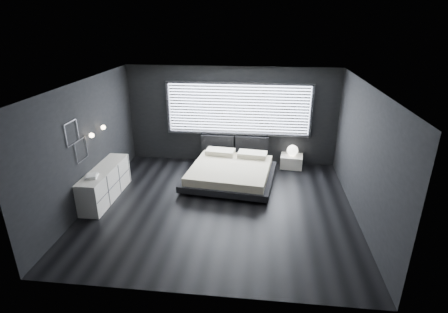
# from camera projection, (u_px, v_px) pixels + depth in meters

# --- Properties ---
(room) EXTENTS (6.04, 6.00, 2.80)m
(room) POSITION_uv_depth(u_px,v_px,m) (220.00, 150.00, 7.50)
(room) COLOR black
(room) RESTS_ON ground
(window) EXTENTS (4.14, 0.09, 1.52)m
(window) POSITION_uv_depth(u_px,v_px,m) (238.00, 109.00, 9.88)
(window) COLOR white
(window) RESTS_ON ground
(headboard) EXTENTS (1.96, 0.16, 0.52)m
(headboard) POSITION_uv_depth(u_px,v_px,m) (235.00, 144.00, 10.23)
(headboard) COLOR black
(headboard) RESTS_ON ground
(sconce_near) EXTENTS (0.18, 0.11, 0.11)m
(sconce_near) POSITION_uv_depth(u_px,v_px,m) (91.00, 135.00, 7.77)
(sconce_near) COLOR silver
(sconce_near) RESTS_ON ground
(sconce_far) EXTENTS (0.18, 0.11, 0.11)m
(sconce_far) POSITION_uv_depth(u_px,v_px,m) (103.00, 127.00, 8.32)
(sconce_far) COLOR silver
(sconce_far) RESTS_ON ground
(wall_art_upper) EXTENTS (0.01, 0.48, 0.48)m
(wall_art_upper) POSITION_uv_depth(u_px,v_px,m) (72.00, 133.00, 7.13)
(wall_art_upper) COLOR #47474C
(wall_art_upper) RESTS_ON ground
(wall_art_lower) EXTENTS (0.01, 0.48, 0.48)m
(wall_art_lower) POSITION_uv_depth(u_px,v_px,m) (81.00, 150.00, 7.54)
(wall_art_lower) COLOR #47474C
(wall_art_lower) RESTS_ON ground
(bed) EXTENTS (2.45, 2.36, 0.58)m
(bed) POSITION_uv_depth(u_px,v_px,m) (231.00, 172.00, 9.16)
(bed) COLOR black
(bed) RESTS_ON ground
(nightstand) EXTENTS (0.66, 0.57, 0.36)m
(nightstand) POSITION_uv_depth(u_px,v_px,m) (291.00, 161.00, 10.05)
(nightstand) COLOR white
(nightstand) RESTS_ON ground
(orb_lamp) EXTENTS (0.31, 0.31, 0.31)m
(orb_lamp) POSITION_uv_depth(u_px,v_px,m) (292.00, 150.00, 9.92)
(orb_lamp) COLOR white
(orb_lamp) RESTS_ON nightstand
(dresser) EXTENTS (0.55, 1.92, 0.77)m
(dresser) POSITION_uv_depth(u_px,v_px,m) (104.00, 183.00, 8.28)
(dresser) COLOR white
(dresser) RESTS_ON ground
(book_stack) EXTENTS (0.30, 0.36, 0.06)m
(book_stack) POSITION_uv_depth(u_px,v_px,m) (92.00, 176.00, 7.69)
(book_stack) COLOR white
(book_stack) RESTS_ON dresser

